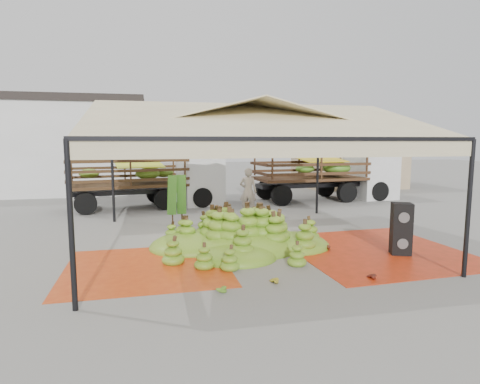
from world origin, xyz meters
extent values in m
plane|color=slate|center=(0.00, 0.00, 0.00)|extent=(90.00, 90.00, 0.00)
cylinder|color=black|center=(-4.00, -4.00, 1.50)|extent=(0.10, 0.10, 3.00)
cylinder|color=black|center=(4.00, -4.00, 1.50)|extent=(0.10, 0.10, 3.00)
cylinder|color=black|center=(-4.00, 4.00, 1.50)|extent=(0.10, 0.10, 3.00)
cylinder|color=black|center=(4.00, 4.00, 1.50)|extent=(0.10, 0.10, 3.00)
pyramid|color=beige|center=(0.00, 0.00, 3.50)|extent=(8.00, 8.00, 1.00)
cube|color=black|center=(0.00, 0.00, 3.00)|extent=(8.00, 8.00, 0.08)
cube|color=beige|center=(0.00, 0.00, 2.82)|extent=(8.00, 8.00, 0.36)
cube|color=silver|center=(-10.00, 14.00, 2.50)|extent=(14.00, 6.00, 5.00)
cube|color=black|center=(-10.00, 14.00, 5.20)|extent=(14.30, 6.30, 0.40)
cube|color=tan|center=(10.00, 13.00, 1.80)|extent=(6.00, 5.00, 3.60)
cube|color=navy|center=(10.00, 13.00, 3.85)|extent=(6.30, 5.30, 0.50)
cube|color=#CD4913|center=(-2.78, -1.80, 0.01)|extent=(3.79, 3.61, 0.01)
cube|color=red|center=(3.26, -1.65, 0.01)|extent=(4.64, 4.85, 0.01)
ellipsoid|color=#4B811A|center=(-0.15, -0.57, 0.56)|extent=(5.57, 4.73, 1.12)
ellipsoid|color=gold|center=(1.07, -1.37, 0.11)|extent=(0.58, 0.53, 0.22)
ellipsoid|color=#B38E23|center=(-0.25, -3.50, 0.09)|extent=(0.40, 0.34, 0.18)
ellipsoid|color=maroon|center=(1.88, -3.70, 0.09)|extent=(0.42, 0.36, 0.17)
ellipsoid|color=#5F2615|center=(1.90, -1.36, 0.10)|extent=(0.53, 0.48, 0.20)
ellipsoid|color=#47831B|center=(-1.40, -3.70, 0.10)|extent=(0.54, 0.51, 0.19)
ellipsoid|color=#3C7919|center=(-1.48, 1.31, 2.62)|extent=(0.24, 0.24, 0.20)
ellipsoid|color=#3C7919|center=(0.02, 1.31, 2.62)|extent=(0.24, 0.24, 0.20)
ellipsoid|color=#3C7919|center=(1.52, 1.31, 2.62)|extent=(0.24, 0.24, 0.20)
cube|color=black|center=(3.70, -2.13, 0.34)|extent=(0.61, 0.58, 0.68)
cube|color=black|center=(3.70, -2.13, 1.02)|extent=(0.61, 0.58, 0.68)
imported|color=gray|center=(1.14, 4.23, 0.96)|extent=(0.82, 0.71, 1.91)
cube|color=#453217|center=(-3.63, 7.00, 1.05)|extent=(5.28, 3.06, 0.12)
cube|color=silver|center=(-0.39, 7.53, 1.15)|extent=(2.12, 2.45, 2.29)
cylinder|color=black|center=(-5.24, 5.74, 0.45)|extent=(0.93, 0.44, 0.90)
cylinder|color=black|center=(-5.56, 7.70, 0.45)|extent=(0.93, 0.44, 0.90)
cylinder|color=black|center=(-2.10, 6.24, 0.45)|extent=(0.93, 0.44, 0.90)
cylinder|color=black|center=(-2.42, 8.21, 0.45)|extent=(0.93, 0.44, 0.90)
cylinder|color=black|center=(-0.43, 6.52, 0.45)|extent=(0.93, 0.44, 0.90)
cylinder|color=black|center=(-0.74, 8.48, 0.45)|extent=(0.93, 0.44, 0.90)
ellipsoid|color=#58801A|center=(-3.63, 7.00, 1.54)|extent=(4.22, 2.41, 0.70)
cube|color=#CFE219|center=(-3.14, 7.08, 1.94)|extent=(2.28, 2.28, 0.25)
cube|color=#50331A|center=(5.06, 7.42, 1.12)|extent=(5.49, 2.83, 0.13)
cube|color=silver|center=(8.57, 7.67, 1.23)|extent=(2.08, 2.48, 2.45)
cylinder|color=black|center=(3.22, 6.22, 0.48)|extent=(0.98, 0.39, 0.96)
cylinder|color=black|center=(3.07, 8.34, 0.48)|extent=(0.98, 0.39, 0.96)
cylinder|color=black|center=(6.62, 6.46, 0.48)|extent=(0.98, 0.39, 0.96)
cylinder|color=black|center=(6.47, 8.59, 0.48)|extent=(0.98, 0.39, 0.96)
cylinder|color=black|center=(8.43, 6.60, 0.48)|extent=(0.98, 0.39, 0.96)
cylinder|color=black|center=(8.28, 8.72, 0.48)|extent=(0.98, 0.39, 0.96)
ellipsoid|color=#347618|center=(5.06, 7.42, 1.65)|extent=(4.39, 2.22, 0.75)
cube|color=yellow|center=(5.59, 7.46, 2.08)|extent=(2.28, 2.27, 0.27)
camera|label=1|loc=(-2.64, -11.20, 2.96)|focal=30.00mm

